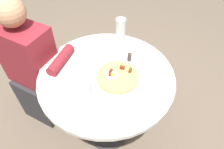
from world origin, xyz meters
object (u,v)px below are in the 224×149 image
object	(u,v)px
water_glass	(86,90)
fork	(103,48)
person_seated	(35,74)
breakfast_pizza	(118,76)
bread_plate	(75,74)
knife	(103,51)
dining_table	(107,91)
water_bottle	(121,32)
pepper_shaker	(129,57)
pizza_plate	(118,78)
salt_shaker	(92,107)

from	to	relation	value
water_glass	fork	bearing A→B (deg)	-72.03
person_seated	breakfast_pizza	bearing A→B (deg)	-172.21
bread_plate	knife	size ratio (longest dim) A/B	1.00
dining_table	water_bottle	size ratio (longest dim) A/B	4.30
person_seated	pepper_shaker	world-z (taller)	person_seated
breakfast_pizza	knife	distance (m)	0.28
breakfast_pizza	pepper_shaker	world-z (taller)	pepper_shaker
pizza_plate	water_bottle	bearing A→B (deg)	-65.88
pizza_plate	water_bottle	world-z (taller)	water_bottle
pepper_shaker	pizza_plate	bearing A→B (deg)	92.19
water_glass	salt_shaker	xyz separation A→B (m)	(-0.07, 0.06, -0.03)
person_seated	pizza_plate	bearing A→B (deg)	-172.23
water_bottle	salt_shaker	bearing A→B (deg)	101.77
knife	water_glass	size ratio (longest dim) A/B	1.50
bread_plate	knife	world-z (taller)	bread_plate
bread_plate	knife	distance (m)	0.28
bread_plate	salt_shaker	distance (m)	0.29
salt_shaker	pepper_shaker	size ratio (longest dim) A/B	0.95
water_glass	water_bottle	size ratio (longest dim) A/B	0.59
person_seated	salt_shaker	xyz separation A→B (m)	(-0.65, 0.18, 0.23)
salt_shaker	knife	bearing A→B (deg)	-67.11
pizza_plate	knife	size ratio (longest dim) A/B	1.68
pepper_shaker	water_bottle	bearing A→B (deg)	-44.85
dining_table	water_glass	distance (m)	0.31
dining_table	person_seated	xyz separation A→B (m)	(0.59, 0.09, -0.04)
knife	dining_table	bearing A→B (deg)	95.49
fork	water_glass	size ratio (longest dim) A/B	1.50
water_glass	person_seated	bearing A→B (deg)	-11.46
breakfast_pizza	salt_shaker	xyz separation A→B (m)	(0.02, 0.27, 0.00)
pizza_plate	fork	world-z (taller)	pizza_plate
person_seated	knife	distance (m)	0.57
person_seated	pepper_shaker	distance (m)	0.76
fork	salt_shaker	size ratio (longest dim) A/B	3.19
person_seated	salt_shaker	size ratio (longest dim) A/B	20.13
fork	water_bottle	xyz separation A→B (m)	(-0.08, -0.11, 0.10)
person_seated	knife	xyz separation A→B (m)	(-0.46, -0.27, 0.21)
breakfast_pizza	pepper_shaker	distance (m)	0.19
fork	pepper_shaker	xyz separation A→B (m)	(-0.22, 0.02, 0.02)
dining_table	knife	world-z (taller)	knife
pizza_plate	salt_shaker	world-z (taller)	salt_shaker
fork	water_glass	xyz separation A→B (m)	(-0.14, 0.42, 0.05)
person_seated	bread_plate	world-z (taller)	person_seated
pizza_plate	salt_shaker	bearing A→B (deg)	85.64
dining_table	knife	xyz separation A→B (m)	(0.13, -0.18, 0.17)
bread_plate	pepper_shaker	bearing A→B (deg)	-131.13
knife	water_glass	bearing A→B (deg)	76.89
water_glass	water_bottle	distance (m)	0.54
water_bottle	salt_shaker	xyz separation A→B (m)	(-0.12, 0.60, -0.07)
person_seated	knife	world-z (taller)	person_seated
fork	knife	bearing A→B (deg)	90.00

